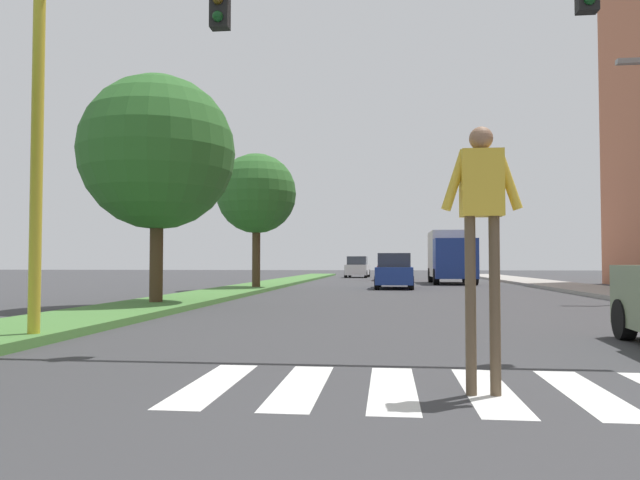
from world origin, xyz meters
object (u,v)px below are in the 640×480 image
pedestrian_performer (482,215)px  sedan_distant (390,269)px  sedan_midblock (394,272)px  sedan_far_horizon (358,268)px  tree_mid (157,153)px  traffic_light_gantry (220,49)px  tree_far (256,194)px  truck_box_delivery (451,256)px

pedestrian_performer → sedan_distant: pedestrian_performer is taller
sedan_midblock → sedan_far_horizon: bearing=97.5°
tree_mid → traffic_light_gantry: 8.27m
tree_far → sedan_midblock: tree_far is taller
truck_box_delivery → sedan_midblock: bearing=-115.4°
pedestrian_performer → sedan_midblock: bearing=91.3°
pedestrian_performer → sedan_distant: 36.13m
sedan_distant → traffic_light_gantry: bearing=-94.6°
traffic_light_gantry → pedestrian_performer: (3.32, -2.87, -2.73)m
traffic_light_gantry → truck_box_delivery: traffic_light_gantry is taller
traffic_light_gantry → pedestrian_performer: bearing=-40.8°
traffic_light_gantry → sedan_distant: traffic_light_gantry is taller
tree_mid → sedan_far_horizon: size_ratio=1.43×
tree_mid → sedan_far_horizon: bearing=83.5°
tree_mid → sedan_midblock: (6.64, 12.89, -3.49)m
sedan_far_horizon → traffic_light_gantry: bearing=-90.0°
tree_far → sedan_distant: (6.00, 15.62, -3.52)m
tree_mid → truck_box_delivery: size_ratio=1.01×
sedan_distant → sedan_far_horizon: bearing=108.1°
sedan_distant → sedan_midblock: bearing=-89.5°
sedan_far_horizon → truck_box_delivery: size_ratio=0.70×
sedan_distant → truck_box_delivery: truck_box_delivery is taller
sedan_distant → truck_box_delivery: 6.91m
tree_mid → pedestrian_performer: tree_mid is taller
sedan_midblock → tree_mid: bearing=-117.3°
truck_box_delivery → pedestrian_performer: bearing=-95.4°
traffic_light_gantry → sedan_midblock: bearing=82.2°
tree_mid → tree_far: bearing=87.1°
traffic_light_gantry → tree_mid: bearing=117.8°
sedan_far_horizon → sedan_midblock: bearing=-82.5°
pedestrian_performer → tree_far: bearing=108.0°
tree_mid → traffic_light_gantry: size_ratio=0.65×
traffic_light_gantry → truck_box_delivery: 28.19m
traffic_light_gantry → truck_box_delivery: size_ratio=1.55×
tree_far → sedan_midblock: 7.52m
traffic_light_gantry → sedan_distant: 33.54m
tree_far → sedan_far_horizon: (3.35, 23.73, -3.49)m
sedan_midblock → truck_box_delivery: (3.41, 7.16, 0.86)m
tree_far → traffic_light_gantry: (3.34, -17.62, 0.10)m
sedan_midblock → sedan_far_horizon: sedan_far_horizon is taller
sedan_distant → tree_far: bearing=-111.0°
sedan_midblock → truck_box_delivery: truck_box_delivery is taller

